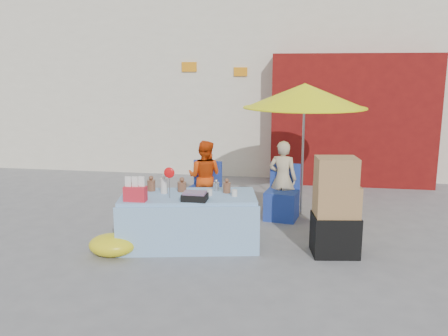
% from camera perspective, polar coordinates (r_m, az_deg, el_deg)
% --- Properties ---
extents(ground, '(80.00, 80.00, 0.00)m').
position_cam_1_polar(ground, '(6.11, -2.68, -10.31)').
color(ground, slate).
rests_on(ground, ground).
extents(backdrop, '(14.00, 8.00, 7.80)m').
position_cam_1_polar(backdrop, '(13.09, 6.57, 15.23)').
color(backdrop, silver).
rests_on(backdrop, ground).
extents(market_table, '(1.93, 1.17, 1.09)m').
position_cam_1_polar(market_table, '(6.31, -4.33, -6.19)').
color(market_table, '#94C0ED').
rests_on(market_table, ground).
extents(chair_left, '(0.55, 0.54, 0.85)m').
position_cam_1_polar(chair_left, '(7.61, -2.49, -3.79)').
color(chair_left, '#213997').
rests_on(chair_left, ground).
extents(chair_right, '(0.55, 0.54, 0.85)m').
position_cam_1_polar(chair_right, '(7.47, 6.97, -4.18)').
color(chair_right, '#213997').
rests_on(chair_right, ground).
extents(vendor_orange, '(0.65, 0.54, 1.19)m').
position_cam_1_polar(vendor_orange, '(7.66, -2.33, -1.08)').
color(vendor_orange, '#E0430B').
rests_on(vendor_orange, ground).
extents(vendor_beige, '(0.49, 0.36, 1.22)m').
position_cam_1_polar(vendor_beige, '(7.51, 7.06, -1.31)').
color(vendor_beige, '#C1AD89').
rests_on(vendor_beige, ground).
extents(umbrella, '(1.90, 1.90, 2.09)m').
position_cam_1_polar(umbrella, '(7.47, 9.68, 8.51)').
color(umbrella, gray).
rests_on(umbrella, ground).
extents(box_stack, '(0.62, 0.54, 1.25)m').
position_cam_1_polar(box_stack, '(6.08, 13.30, -4.98)').
color(box_stack, black).
rests_on(box_stack, ground).
extents(tarp_bundle, '(0.74, 0.67, 0.27)m').
position_cam_1_polar(tarp_bundle, '(6.19, -13.27, -8.99)').
color(tarp_bundle, yellow).
rests_on(tarp_bundle, ground).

